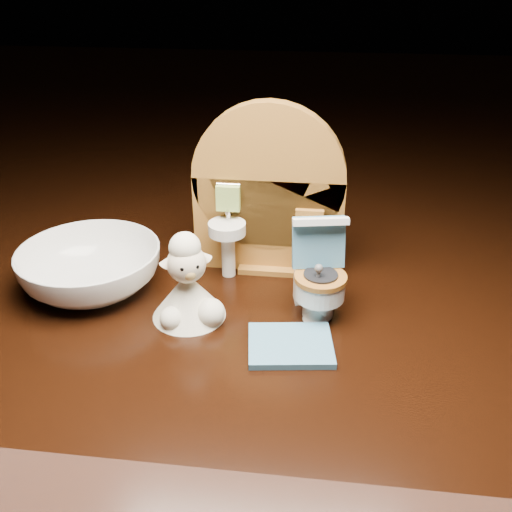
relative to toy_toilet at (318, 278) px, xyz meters
The scene contains 6 objects.
backdrop_panel 0.09m from the toy_toilet, 126.77° to the left, with size 0.13×0.05×0.15m.
toy_toilet is the anchor object (origin of this frame).
bath_mat 0.06m from the toy_toilet, 108.04° to the right, with size 0.06×0.05×0.00m, color teal.
toilet_brush 0.02m from the toy_toilet, 89.92° to the right, with size 0.02×0.02×0.05m.
plush_lamb 0.10m from the toy_toilet, 167.17° to the right, with size 0.06×0.06×0.07m.
ceramic_bowl 0.19m from the toy_toilet, behind, with size 0.12×0.12×0.04m, color white.
Camera 1 is at (0.04, -0.38, 0.26)m, focal length 40.00 mm.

